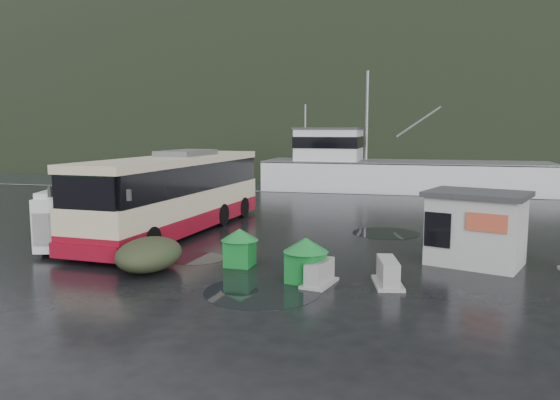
% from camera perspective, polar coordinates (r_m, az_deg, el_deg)
% --- Properties ---
extents(ground, '(160.00, 160.00, 0.00)m').
position_cam_1_polar(ground, '(20.46, -7.50, -5.62)').
color(ground, black).
rests_on(ground, ground).
extents(harbor_water, '(300.00, 180.00, 0.02)m').
position_cam_1_polar(harbor_water, '(128.86, 10.43, 5.30)').
color(harbor_water, black).
rests_on(harbor_water, ground).
extents(quay_edge, '(160.00, 0.60, 1.50)m').
position_cam_1_polar(quay_edge, '(39.51, 2.97, 0.76)').
color(quay_edge, '#999993').
rests_on(quay_edge, ground).
extents(headland, '(780.00, 540.00, 570.00)m').
position_cam_1_polar(headland, '(268.63, 14.29, 6.26)').
color(headland, black).
rests_on(headland, ground).
extents(coach_bus, '(4.18, 13.12, 3.65)m').
position_cam_1_polar(coach_bus, '(24.88, -10.69, -3.33)').
color(coach_bus, beige).
rests_on(coach_bus, ground).
extents(white_van, '(3.33, 5.95, 2.35)m').
position_cam_1_polar(white_van, '(23.54, -19.73, -4.27)').
color(white_van, silver).
rests_on(white_van, ground).
extents(waste_bin_left, '(1.26, 1.26, 1.38)m').
position_cam_1_polar(waste_bin_left, '(16.66, 2.70, -8.60)').
color(waste_bin_left, '#157B2C').
rests_on(waste_bin_left, ground).
extents(waste_bin_right, '(0.96, 0.96, 1.28)m').
position_cam_1_polar(waste_bin_right, '(18.64, -4.21, -6.87)').
color(waste_bin_right, '#157B2C').
rests_on(waste_bin_right, ground).
extents(dome_tent, '(1.98, 2.77, 1.08)m').
position_cam_1_polar(dome_tent, '(18.49, -13.47, -7.17)').
color(dome_tent, '#303821').
rests_on(dome_tent, ground).
extents(ticket_kiosk, '(3.85, 3.39, 2.51)m').
position_cam_1_polar(ticket_kiosk, '(19.96, 19.64, -6.33)').
color(ticket_kiosk, '#BBBBB6').
rests_on(ticket_kiosk, ground).
extents(jersey_barrier_a, '(1.01, 1.57, 0.72)m').
position_cam_1_polar(jersey_barrier_a, '(16.46, 4.13, -8.81)').
color(jersey_barrier_a, '#999993').
rests_on(jersey_barrier_a, ground).
extents(jersey_barrier_b, '(1.08, 1.70, 0.79)m').
position_cam_1_polar(jersey_barrier_b, '(16.69, 11.18, -8.71)').
color(jersey_barrier_b, '#999993').
rests_on(jersey_barrier_b, ground).
extents(fishing_trawler, '(26.82, 6.36, 10.68)m').
position_cam_1_polar(fishing_trawler, '(45.54, 12.78, 1.48)').
color(fishing_trawler, silver).
rests_on(fishing_trawler, ground).
extents(puddles, '(12.51, 17.22, 0.01)m').
position_cam_1_polar(puddles, '(18.21, -2.33, -7.18)').
color(puddles, black).
rests_on(puddles, ground).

